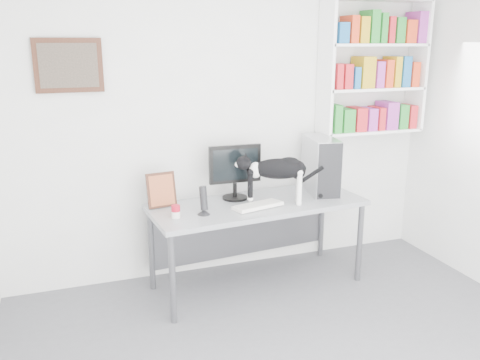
# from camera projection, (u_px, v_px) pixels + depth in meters

# --- Properties ---
(room) EXTENTS (4.01, 4.01, 2.70)m
(room) POSITION_uv_depth(u_px,v_px,m) (341.00, 182.00, 2.73)
(room) COLOR #59595E
(room) RESTS_ON ground
(bookshelf) EXTENTS (1.03, 0.28, 1.24)m
(bookshelf) POSITION_uv_depth(u_px,v_px,m) (373.00, 67.00, 4.73)
(bookshelf) COLOR white
(bookshelf) RESTS_ON room
(wall_art) EXTENTS (0.52, 0.04, 0.42)m
(wall_art) POSITION_uv_depth(u_px,v_px,m) (69.00, 65.00, 3.96)
(wall_art) COLOR #412315
(wall_art) RESTS_ON room
(desk) EXTENTS (1.88, 0.87, 0.76)m
(desk) POSITION_uv_depth(u_px,v_px,m) (257.00, 244.00, 4.41)
(desk) COLOR gray
(desk) RESTS_ON room
(monitor) EXTENTS (0.46, 0.23, 0.49)m
(monitor) POSITION_uv_depth(u_px,v_px,m) (235.00, 172.00, 4.35)
(monitor) COLOR black
(monitor) RESTS_ON desk
(keyboard) EXTENTS (0.45, 0.26, 0.03)m
(keyboard) POSITION_uv_depth(u_px,v_px,m) (258.00, 206.00, 4.18)
(keyboard) COLOR white
(keyboard) RESTS_ON desk
(pc_tower) EXTENTS (0.31, 0.53, 0.50)m
(pc_tower) POSITION_uv_depth(u_px,v_px,m) (321.00, 165.00, 4.56)
(pc_tower) COLOR #A1A1A6
(pc_tower) RESTS_ON desk
(speaker) EXTENTS (0.12, 0.12, 0.24)m
(speaker) POSITION_uv_depth(u_px,v_px,m) (204.00, 200.00, 3.98)
(speaker) COLOR black
(speaker) RESTS_ON desk
(leaning_print) EXTENTS (0.25, 0.13, 0.30)m
(leaning_print) POSITION_uv_depth(u_px,v_px,m) (161.00, 189.00, 4.16)
(leaning_print) COLOR #412315
(leaning_print) RESTS_ON desk
(soup_can) EXTENTS (0.08, 0.08, 0.10)m
(soup_can) POSITION_uv_depth(u_px,v_px,m) (176.00, 211.00, 3.93)
(soup_can) COLOR #B00F23
(soup_can) RESTS_ON desk
(cat) EXTENTS (0.68, 0.38, 0.41)m
(cat) POSITION_uv_depth(u_px,v_px,m) (277.00, 180.00, 4.23)
(cat) COLOR black
(cat) RESTS_ON desk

